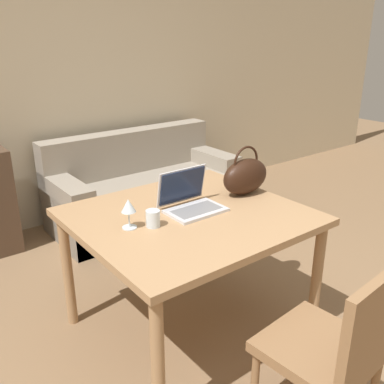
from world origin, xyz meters
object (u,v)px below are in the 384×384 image
wine_glass (128,207)px  handbag (245,176)px  laptop (189,199)px  couch (144,190)px  chair (336,346)px  drinking_glass (153,218)px

wine_glass → handbag: size_ratio=0.48×
laptop → wine_glass: (-0.39, -0.02, 0.05)m
couch → wine_glass: 1.92m
chair → handbag: handbag is taller
wine_glass → handbag: handbag is taller
chair → wine_glass: 1.13m
couch → drinking_glass: bearing=-119.4°
laptop → handbag: size_ratio=0.96×
drinking_glass → handbag: handbag is taller
couch → wine_glass: bearing=-123.2°
drinking_glass → laptop: bearing=14.4°
couch → handbag: handbag is taller
couch → drinking_glass: 1.90m
laptop → handbag: (0.42, -0.02, 0.05)m
laptop → drinking_glass: 0.30m
couch → laptop: (-0.61, -1.52, 0.53)m
laptop → handbag: 0.42m
couch → handbag: size_ratio=5.27×
chair → laptop: 1.06m
chair → drinking_glass: 1.02m
wine_glass → drinking_glass: bearing=-28.7°
drinking_glass → chair: bearing=-73.4°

